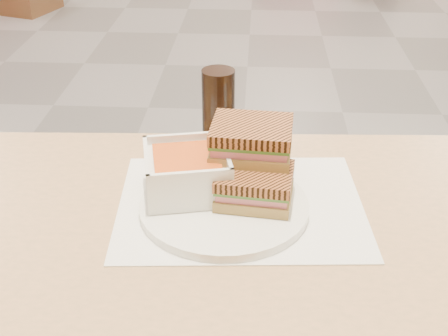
# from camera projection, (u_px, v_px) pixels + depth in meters

# --- Properties ---
(main_table) EXTENTS (1.23, 0.75, 0.75)m
(main_table) POSITION_uv_depth(u_px,v_px,m) (185.00, 299.00, 0.94)
(main_table) COLOR tan
(main_table) RESTS_ON ground
(tray_liner) EXTENTS (0.41, 0.33, 0.00)m
(tray_liner) POSITION_uv_depth(u_px,v_px,m) (241.00, 205.00, 0.97)
(tray_liner) COLOR white
(tray_liner) RESTS_ON main_table
(plate) EXTENTS (0.27, 0.27, 0.01)m
(plate) POSITION_uv_depth(u_px,v_px,m) (224.00, 206.00, 0.95)
(plate) COLOR white
(plate) RESTS_ON tray_liner
(soup_bowl) EXTENTS (0.16, 0.16, 0.07)m
(soup_bowl) POSITION_uv_depth(u_px,v_px,m) (187.00, 173.00, 0.96)
(soup_bowl) COLOR white
(soup_bowl) RESTS_ON plate
(panini_lower) EXTENTS (0.13, 0.11, 0.05)m
(panini_lower) POSITION_uv_depth(u_px,v_px,m) (255.00, 185.00, 0.94)
(panini_lower) COLOR #A28448
(panini_lower) RESTS_ON plate
(panini_upper) EXTENTS (0.14, 0.12, 0.06)m
(panini_upper) POSITION_uv_depth(u_px,v_px,m) (251.00, 140.00, 0.96)
(panini_upper) COLOR #A28448
(panini_upper) RESTS_ON panini_lower
(cola_glass) EXTENTS (0.06, 0.06, 0.14)m
(cola_glass) POSITION_uv_depth(u_px,v_px,m) (218.00, 104.00, 1.15)
(cola_glass) COLOR black
(cola_glass) RESTS_ON main_table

